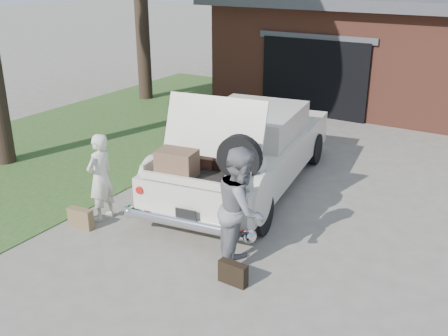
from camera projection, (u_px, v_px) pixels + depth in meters
The scene contains 8 objects.
ground at pixel (204, 244), 8.38m from camera, with size 90.00×90.00×0.00m, color gray.
grass_strip at pixel (91, 137), 13.44m from camera, with size 6.00×16.00×0.02m, color #2D4C1E.
house at pixel (432, 49), 16.39m from camera, with size 12.80×7.80×3.30m.
sedan at pixel (247, 150), 10.23m from camera, with size 2.81×5.59×2.16m.
woman_left at pixel (101, 178), 8.93m from camera, with size 0.57×0.37×1.55m, color silver.
woman_right at pixel (241, 208), 7.47m from camera, with size 0.89×0.70×1.84m, color gray.
suitcase_left at pixel (81, 218), 8.83m from camera, with size 0.45×0.14×0.35m, color olive.
suitcase_right at pixel (233, 273), 7.28m from camera, with size 0.43×0.14×0.33m, color black.
Camera 1 is at (4.12, -6.10, 4.19)m, focal length 42.00 mm.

